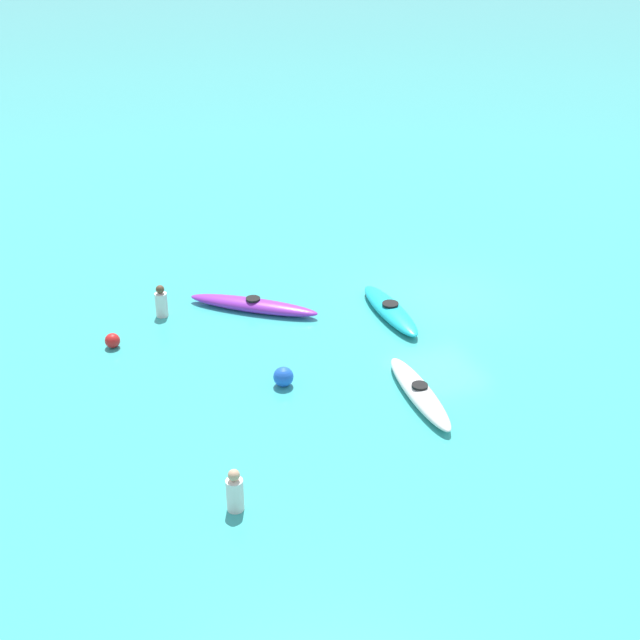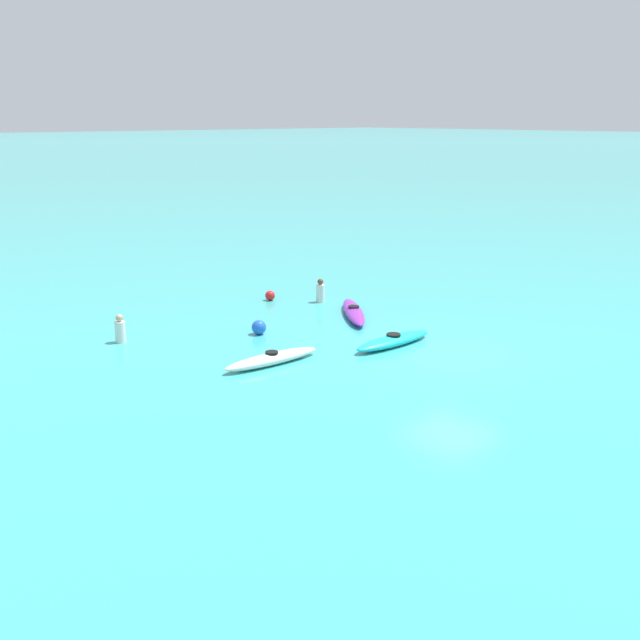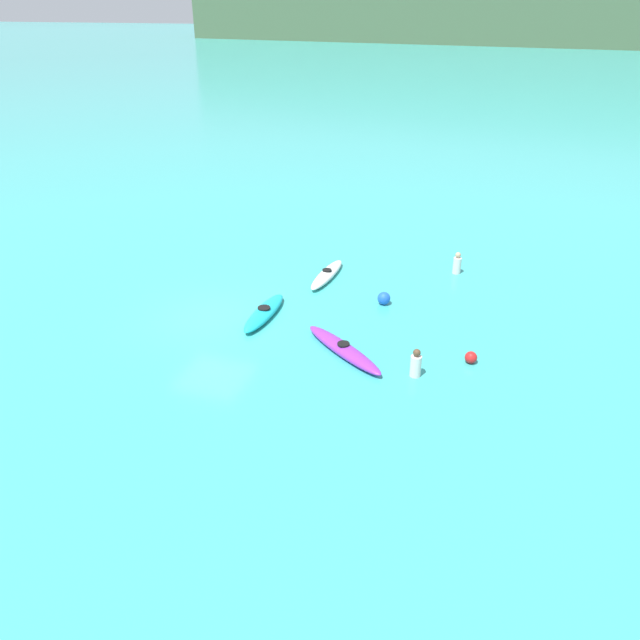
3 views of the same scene
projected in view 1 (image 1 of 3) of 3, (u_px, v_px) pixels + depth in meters
name	position (u px, v px, depth m)	size (l,w,h in m)	color
ground_plane	(442.00, 296.00, 23.03)	(600.00, 600.00, 0.00)	#38ADA8
kayak_cyan	(390.00, 310.00, 21.91)	(0.68, 3.02, 0.37)	#19B7C6
kayak_purple	(253.00, 305.00, 22.17)	(3.21, 2.63, 0.37)	purple
kayak_white	(419.00, 393.00, 18.43)	(0.73, 3.09, 0.37)	white
buoy_blue	(283.00, 377.00, 18.88)	(0.46, 0.46, 0.46)	blue
buoy_red	(112.00, 341.00, 20.43)	(0.37, 0.37, 0.37)	red
person_near_shore	(235.00, 492.00, 15.12)	(0.44, 0.44, 0.88)	silver
person_by_kayaks	(161.00, 303.00, 21.80)	(0.39, 0.39, 0.88)	silver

